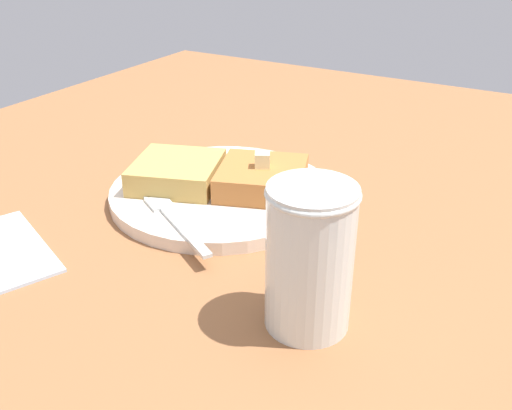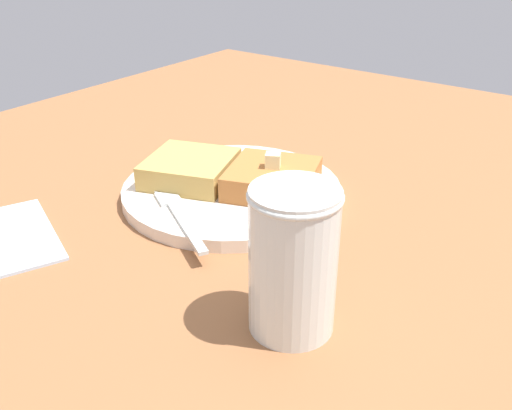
# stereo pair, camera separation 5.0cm
# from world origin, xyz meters

# --- Properties ---
(table_surface) EXTENTS (1.02, 1.02, 0.03)m
(table_surface) POSITION_xyz_m (0.00, 0.00, 0.01)
(table_surface) COLOR #8F5B36
(table_surface) RESTS_ON ground
(plate) EXTENTS (0.23, 0.23, 0.01)m
(plate) POSITION_xyz_m (0.04, 0.06, 0.04)
(plate) COLOR silver
(plate) RESTS_ON table_surface
(toast_slice_left) EXTENTS (0.11, 0.11, 0.03)m
(toast_slice_left) POSITION_xyz_m (-0.00, 0.05, 0.06)
(toast_slice_left) COLOR #B06B33
(toast_slice_left) RESTS_ON plate
(toast_slice_middle) EXTENTS (0.11, 0.11, 0.03)m
(toast_slice_middle) POSITION_xyz_m (0.09, 0.08, 0.06)
(toast_slice_middle) COLOR tan
(toast_slice_middle) RESTS_ON plate
(butter_pat_primary) EXTENTS (0.02, 0.02, 0.02)m
(butter_pat_primary) POSITION_xyz_m (0.00, 0.05, 0.08)
(butter_pat_primary) COLOR beige
(butter_pat_primary) RESTS_ON toast_slice_left
(fork) EXTENTS (0.15, 0.09, 0.00)m
(fork) POSITION_xyz_m (0.05, 0.14, 0.04)
(fork) COLOR silver
(fork) RESTS_ON plate
(syrup_jar) EXTENTS (0.07, 0.07, 0.11)m
(syrup_jar) POSITION_xyz_m (-0.13, 0.21, 0.08)
(syrup_jar) COLOR #381305
(syrup_jar) RESTS_ON table_surface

